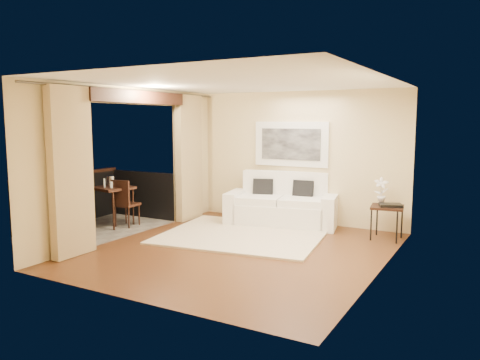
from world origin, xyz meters
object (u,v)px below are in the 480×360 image
Objects in this scene: balcony_chair_far at (124,200)px; ice_bucket at (111,181)px; orchid at (381,191)px; side_table at (387,209)px; sofa at (282,206)px; bistro_table at (113,191)px; balcony_chair_near at (83,201)px.

balcony_chair_far is 4.73× the size of ice_bucket.
orchid is at bearing -164.03° from balcony_chair_far.
side_table is 0.38m from orchid.
sofa is 3.42m from bistro_table.
balcony_chair_near is 0.69m from ice_bucket.
orchid is at bearing 18.62° from ice_bucket.
bistro_table is 0.61m from balcony_chair_near.
sofa is at bearing 29.60° from ice_bucket.
orchid is 0.61× the size of bistro_table.
balcony_chair_near is at bearing 38.26° from balcony_chair_far.
bistro_table is at bearing -30.62° from ice_bucket.
orchid is at bearing 19.78° from bistro_table.
sofa reaches higher than side_table.
balcony_chair_far is (-4.61, -1.73, -0.30)m from orchid.
balcony_chair_near is at bearing -121.26° from bistro_table.
balcony_chair_near is at bearing -156.48° from sofa.
orchid reaches higher than side_table.
balcony_chair_far is at bearing -159.45° from orchid.
orchid is 5.27m from ice_bucket.
side_table is 3.14× the size of ice_bucket.
orchid reaches higher than sofa.
orchid is 5.66m from balcony_chair_near.
ice_bucket reaches higher than balcony_chair_near.
balcony_chair_near is at bearing -156.46° from orchid.
orchid is (-0.15, 0.17, 0.30)m from side_table.
sofa is 4.82× the size of orchid.
balcony_chair_far is at bearing -6.96° from ice_bucket.
sofa is 11.72× the size of ice_bucket.
ice_bucket is at bearing 79.00° from balcony_chair_near.
sofa reaches higher than balcony_chair_far.
orchid is at bearing 132.29° from side_table.
side_table is at bearing 16.40° from ice_bucket.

